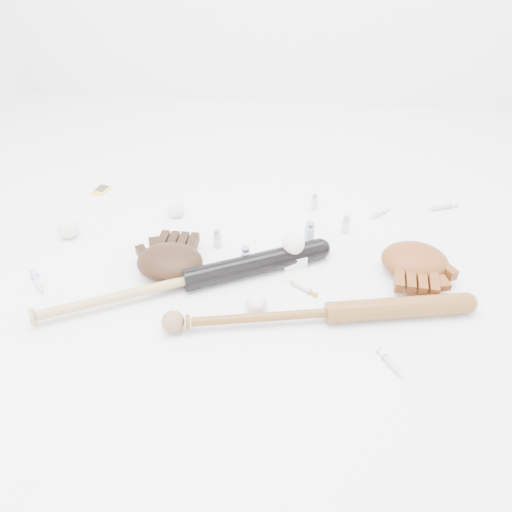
# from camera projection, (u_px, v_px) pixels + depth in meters

# --- Properties ---
(bat_dark) EXTENTS (0.93, 0.51, 0.07)m
(bat_dark) POSITION_uv_depth(u_px,v_px,m) (187.00, 280.00, 1.60)
(bat_dark) COLOR black
(bat_dark) RESTS_ON ground
(bat_wood) EXTENTS (0.90, 0.24, 0.07)m
(bat_wood) POSITION_uv_depth(u_px,v_px,m) (329.00, 313.00, 1.49)
(bat_wood) COLOR brown
(bat_wood) RESTS_ON ground
(glove_dark) EXTENTS (0.27, 0.27, 0.10)m
(glove_dark) POSITION_uv_depth(u_px,v_px,m) (170.00, 262.00, 1.65)
(glove_dark) COLOR black
(glove_dark) RESTS_ON ground
(glove_tan) EXTENTS (0.29, 0.29, 0.09)m
(glove_tan) POSITION_uv_depth(u_px,v_px,m) (415.00, 260.00, 1.66)
(glove_tan) COLOR brown
(glove_tan) RESTS_ON ground
(trading_card) EXTENTS (0.08, 0.09, 0.00)m
(trading_card) POSITION_uv_depth(u_px,v_px,m) (101.00, 190.00, 2.10)
(trading_card) COLOR yellow
(trading_card) RESTS_ON ground
(pedestal) EXTENTS (0.10, 0.10, 0.04)m
(pedestal) POSITION_uv_depth(u_px,v_px,m) (293.00, 258.00, 1.71)
(pedestal) COLOR white
(pedestal) RESTS_ON ground
(baseball_on_pedestal) EXTENTS (0.08, 0.08, 0.08)m
(baseball_on_pedestal) POSITION_uv_depth(u_px,v_px,m) (294.00, 244.00, 1.67)
(baseball_on_pedestal) COLOR white
(baseball_on_pedestal) RESTS_ON pedestal
(baseball_left) EXTENTS (0.07, 0.07, 0.07)m
(baseball_left) POSITION_uv_depth(u_px,v_px,m) (68.00, 228.00, 1.82)
(baseball_left) COLOR white
(baseball_left) RESTS_ON ground
(baseball_upper) EXTENTS (0.06, 0.06, 0.06)m
(baseball_upper) POSITION_uv_depth(u_px,v_px,m) (176.00, 209.00, 1.93)
(baseball_upper) COLOR white
(baseball_upper) RESTS_ON ground
(baseball_mid) EXTENTS (0.07, 0.07, 0.07)m
(baseball_mid) POSITION_uv_depth(u_px,v_px,m) (256.00, 303.00, 1.52)
(baseball_mid) COLOR white
(baseball_mid) RESTS_ON ground
(baseball_aged) EXTENTS (0.07, 0.07, 0.07)m
(baseball_aged) POSITION_uv_depth(u_px,v_px,m) (173.00, 322.00, 1.46)
(baseball_aged) COLOR #906945
(baseball_aged) RESTS_ON ground
(syringe_0) EXTENTS (0.12, 0.14, 0.02)m
(syringe_0) POSITION_uv_depth(u_px,v_px,m) (38.00, 283.00, 1.63)
(syringe_0) COLOR #ADBCC6
(syringe_0) RESTS_ON ground
(syringe_1) EXTENTS (0.13, 0.10, 0.02)m
(syringe_1) POSITION_uv_depth(u_px,v_px,m) (302.00, 287.00, 1.61)
(syringe_1) COLOR #ADBCC6
(syringe_1) RESTS_ON ground
(syringe_2) EXTENTS (0.11, 0.11, 0.02)m
(syringe_2) POSITION_uv_depth(u_px,v_px,m) (382.00, 212.00, 1.96)
(syringe_2) COLOR #ADBCC6
(syringe_2) RESTS_ON ground
(syringe_3) EXTENTS (0.10, 0.13, 0.02)m
(syringe_3) POSITION_uv_depth(u_px,v_px,m) (392.00, 365.00, 1.37)
(syringe_3) COLOR #ADBCC6
(syringe_3) RESTS_ON ground
(syringe_4) EXTENTS (0.16, 0.09, 0.02)m
(syringe_4) POSITION_uv_depth(u_px,v_px,m) (442.00, 207.00, 1.98)
(syringe_4) COLOR #ADBCC6
(syringe_4) RESTS_ON ground
(vial_0) EXTENTS (0.02, 0.02, 0.06)m
(vial_0) POSITION_uv_depth(u_px,v_px,m) (314.00, 202.00, 1.97)
(vial_0) COLOR silver
(vial_0) RESTS_ON ground
(vial_1) EXTENTS (0.03, 0.03, 0.07)m
(vial_1) POSITION_uv_depth(u_px,v_px,m) (346.00, 225.00, 1.84)
(vial_1) COLOR silver
(vial_1) RESTS_ON ground
(vial_2) EXTENTS (0.03, 0.03, 0.08)m
(vial_2) POSITION_uv_depth(u_px,v_px,m) (246.00, 258.00, 1.68)
(vial_2) COLOR silver
(vial_2) RESTS_ON ground
(vial_3) EXTENTS (0.04, 0.04, 0.09)m
(vial_3) POSITION_uv_depth(u_px,v_px,m) (309.00, 233.00, 1.78)
(vial_3) COLOR silver
(vial_3) RESTS_ON ground
(vial_4) EXTENTS (0.03, 0.03, 0.07)m
(vial_4) POSITION_uv_depth(u_px,v_px,m) (217.00, 239.00, 1.77)
(vial_4) COLOR silver
(vial_4) RESTS_ON ground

